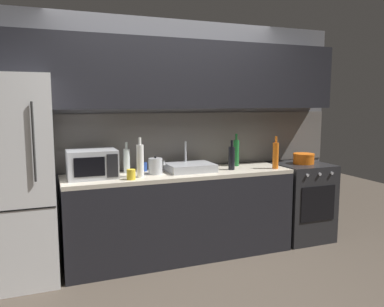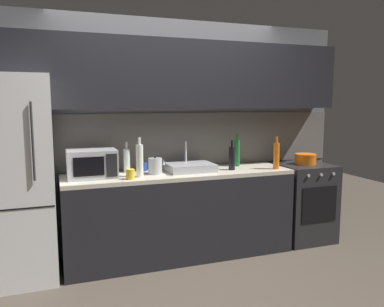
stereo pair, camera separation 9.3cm
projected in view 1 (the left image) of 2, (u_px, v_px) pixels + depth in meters
name	position (u px, v px, depth m)	size (l,w,h in m)	color
ground_plane	(216.00, 295.00, 3.26)	(10.00, 10.00, 0.00)	#4C4238
back_wall	(171.00, 108.00, 4.16)	(4.10, 0.44, 2.50)	slate
counter_run	(180.00, 214.00, 4.03)	(2.36, 0.60, 0.90)	black
refrigerator	(14.00, 181.00, 3.41)	(0.68, 0.69, 1.85)	white
oven_range	(301.00, 201.00, 4.57)	(0.60, 0.62, 0.90)	#232326
microwave	(92.00, 164.00, 3.65)	(0.46, 0.35, 0.27)	#A8AAAF
sink_basin	(190.00, 167.00, 4.04)	(0.48, 0.38, 0.30)	#ADAFB5
kettle	(156.00, 166.00, 3.86)	(0.17, 0.14, 0.18)	#B7BABF
wine_bottle_orange	(276.00, 155.00, 4.16)	(0.07, 0.07, 0.35)	orange
wine_bottle_dark	(232.00, 158.00, 4.10)	(0.07, 0.07, 0.32)	black
wine_bottle_green	(236.00, 152.00, 4.34)	(0.07, 0.07, 0.37)	#1E6B2D
wine_bottle_clear	(127.00, 160.00, 3.93)	(0.07, 0.07, 0.31)	silver
wine_bottle_white	(140.00, 160.00, 3.69)	(0.07, 0.07, 0.38)	silver
mug_blue	(143.00, 167.00, 4.03)	(0.09, 0.09, 0.09)	#234299
mug_yellow	(131.00, 174.00, 3.59)	(0.08, 0.08, 0.10)	gold
cooking_pot	(304.00, 159.00, 4.51)	(0.24, 0.24, 0.12)	orange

